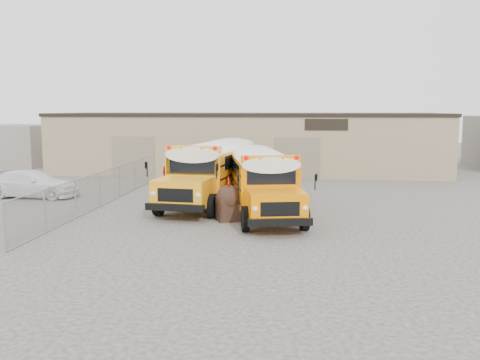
# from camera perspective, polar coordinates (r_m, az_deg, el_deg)

# --- Properties ---
(ground) EXTENTS (120.00, 120.00, 0.00)m
(ground) POSITION_cam_1_polar(r_m,az_deg,el_deg) (23.94, -3.69, -4.43)
(ground) COLOR #363432
(ground) RESTS_ON ground
(warehouse) EXTENTS (30.20, 10.20, 4.67)m
(warehouse) POSITION_cam_1_polar(r_m,az_deg,el_deg) (43.32, 0.85, 4.12)
(warehouse) COLOR #8C7B56
(warehouse) RESTS_ON ground
(chainlink_fence) EXTENTS (0.07, 18.07, 1.81)m
(chainlink_fence) POSITION_cam_1_polar(r_m,az_deg,el_deg) (28.23, -14.72, -0.97)
(chainlink_fence) COLOR gray
(chainlink_fence) RESTS_ON ground
(distant_building_left) EXTENTS (8.00, 6.00, 3.60)m
(distant_building_left) POSITION_cam_1_polar(r_m,az_deg,el_deg) (52.15, -23.80, 3.43)
(distant_building_left) COLOR gray
(distant_building_left) RESTS_ON ground
(school_bus_left) EXTENTS (4.09, 11.36, 3.26)m
(school_bus_left) POSITION_cam_1_polar(r_m,az_deg,el_deg) (35.56, -0.01, 2.58)
(school_bus_left) COLOR #FFA616
(school_bus_left) RESTS_ON ground
(school_bus_right) EXTENTS (4.56, 10.70, 3.05)m
(school_bus_right) POSITION_cam_1_polar(r_m,az_deg,el_deg) (32.18, 0.77, 1.84)
(school_bus_right) COLOR #FF8400
(school_bus_right) RESTS_ON ground
(tarp_bundle) EXTENTS (1.37, 1.31, 1.62)m
(tarp_bundle) POSITION_cam_1_polar(r_m,az_deg,el_deg) (23.95, -1.17, -2.39)
(tarp_bundle) COLOR black
(tarp_bundle) RESTS_ON ground
(car_white) EXTENTS (5.33, 2.31, 1.53)m
(car_white) POSITION_cam_1_polar(r_m,az_deg,el_deg) (32.53, -21.27, -0.38)
(car_white) COLOR white
(car_white) RESTS_ON ground
(car_dark) EXTENTS (4.51, 2.55, 1.41)m
(car_dark) POSITION_cam_1_polar(r_m,az_deg,el_deg) (33.22, -21.67, -0.36)
(car_dark) COLOR black
(car_dark) RESTS_ON ground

